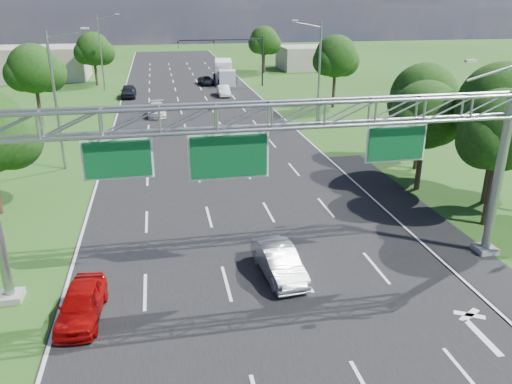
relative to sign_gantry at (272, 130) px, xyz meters
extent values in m
plane|color=#254C16|center=(-0.33, 18.00, -6.89)|extent=(220.00, 220.00, 0.00)
cube|color=black|center=(-0.33, 18.00, -6.89)|extent=(18.00, 180.00, 0.02)
cube|color=black|center=(9.87, 2.00, -6.89)|extent=(3.00, 30.00, 0.02)
cube|color=gray|center=(11.17, 0.00, -6.74)|extent=(1.00, 1.00, 0.30)
cylinder|color=gray|center=(11.17, 0.00, -2.89)|extent=(0.44, 0.44, 8.00)
cube|color=gray|center=(-11.33, 0.00, -6.74)|extent=(1.00, 1.00, 0.30)
cylinder|color=gray|center=(9.97, 0.00, 2.11)|extent=(2.54, 0.12, 0.79)
cube|color=beige|center=(8.77, 0.00, 2.61)|extent=(0.50, 0.22, 0.12)
cube|color=white|center=(-6.33, -0.02, -0.89)|extent=(2.80, 0.05, 1.70)
cube|color=#0A5126|center=(-6.33, -0.08, -0.89)|extent=(2.62, 0.05, 1.52)
cube|color=white|center=(-1.83, -0.02, -1.04)|extent=(3.40, 0.05, 2.00)
cube|color=#0A5126|center=(-1.83, -0.08, -1.04)|extent=(3.22, 0.05, 1.82)
cube|color=white|center=(5.67, -0.02, -0.89)|extent=(2.80, 0.05, 1.70)
cube|color=#0A5126|center=(5.67, -0.08, -0.89)|extent=(2.62, 0.05, 1.52)
cylinder|color=black|center=(10.67, 53.00, -3.39)|extent=(0.24, 0.24, 7.00)
cylinder|color=black|center=(4.67, 53.00, -0.29)|extent=(12.00, 0.18, 0.18)
imported|color=black|center=(-1.33, 53.00, -0.84)|extent=(0.18, 0.22, 1.10)
imported|color=black|center=(3.67, 53.00, -0.84)|extent=(0.18, 0.22, 1.10)
imported|color=black|center=(8.67, 53.00, -0.84)|extent=(0.18, 0.22, 1.10)
cylinder|color=gray|center=(-11.83, 18.00, -1.89)|extent=(0.20, 0.20, 10.00)
cylinder|color=gray|center=(-10.53, 18.00, 2.81)|extent=(2.78, 0.12, 0.60)
cube|color=beige|center=(-9.23, 18.00, 3.21)|extent=(0.55, 0.22, 0.12)
cylinder|color=gray|center=(-11.83, 53.00, -1.89)|extent=(0.20, 0.20, 10.00)
cylinder|color=gray|center=(-10.53, 53.00, 2.81)|extent=(2.78, 0.12, 0.60)
cube|color=beige|center=(-9.23, 53.00, 3.21)|extent=(0.55, 0.22, 0.12)
cylinder|color=gray|center=(11.17, 28.00, -1.89)|extent=(0.20, 0.20, 10.00)
cylinder|color=gray|center=(9.87, 28.00, 2.81)|extent=(2.78, 0.12, 0.60)
cube|color=beige|center=(8.57, 28.00, 3.21)|extent=(0.55, 0.22, 0.12)
cylinder|color=#2D2116|center=(13.17, 3.00, -5.02)|extent=(0.36, 0.36, 3.74)
sphere|color=black|center=(13.17, 3.00, -1.39)|extent=(4.40, 4.40, 4.40)
sphere|color=black|center=(14.27, 3.40, -1.94)|extent=(3.30, 3.30, 3.30)
sphere|color=black|center=(12.18, 2.70, -1.83)|extent=(3.08, 3.08, 3.08)
cylinder|color=#2D2116|center=(15.17, 6.00, -4.80)|extent=(0.36, 0.36, 4.18)
sphere|color=black|center=(15.17, 6.00, -0.71)|extent=(5.00, 5.00, 5.00)
sphere|color=black|center=(14.04, 5.70, -1.21)|extent=(3.50, 3.50, 3.50)
cylinder|color=#2D2116|center=(12.17, 9.00, -5.24)|extent=(0.36, 0.36, 3.30)
sphere|color=black|center=(12.17, 9.00, -1.83)|extent=(4.40, 4.40, 4.40)
sphere|color=black|center=(13.27, 9.40, -2.38)|extent=(3.30, 3.30, 3.30)
sphere|color=black|center=(11.18, 8.70, -2.27)|extent=(3.08, 3.08, 3.08)
cylinder|color=#2D2116|center=(14.17, 13.00, -5.13)|extent=(0.36, 0.36, 3.52)
sphere|color=black|center=(14.17, 13.00, -1.45)|extent=(4.80, 4.80, 4.80)
sphere|color=black|center=(15.37, 13.40, -2.05)|extent=(3.60, 3.60, 3.60)
sphere|color=black|center=(13.09, 12.70, -1.93)|extent=(3.36, 3.36, 3.36)
sphere|color=black|center=(-13.13, 10.40, -2.49)|extent=(3.60, 3.60, 3.60)
cylinder|color=#2D2116|center=(-16.33, 33.00, -5.02)|extent=(0.36, 0.36, 3.74)
sphere|color=black|center=(-16.33, 33.00, -1.23)|extent=(4.80, 4.80, 4.80)
sphere|color=black|center=(-15.13, 33.40, -1.83)|extent=(3.60, 3.60, 3.60)
sphere|color=black|center=(-17.41, 32.70, -1.71)|extent=(3.36, 3.36, 3.36)
cylinder|color=#2D2116|center=(-13.33, 58.00, -5.24)|extent=(0.36, 0.36, 3.30)
sphere|color=black|center=(-13.33, 58.00, -1.67)|extent=(4.80, 4.80, 4.80)
sphere|color=black|center=(-12.13, 58.40, -2.27)|extent=(3.60, 3.60, 3.60)
sphere|color=black|center=(-14.41, 57.70, -2.15)|extent=(3.36, 3.36, 3.36)
cylinder|color=#2D2116|center=(15.67, 36.00, -4.91)|extent=(0.36, 0.36, 3.96)
sphere|color=black|center=(15.67, 36.00, -1.01)|extent=(4.80, 4.80, 4.80)
sphere|color=black|center=(16.87, 36.40, -1.61)|extent=(3.60, 3.60, 3.60)
sphere|color=black|center=(14.59, 35.70, -1.49)|extent=(3.36, 3.36, 3.36)
cylinder|color=#2D2116|center=(13.67, 66.00, -5.13)|extent=(0.36, 0.36, 3.52)
sphere|color=black|center=(13.67, 66.00, -1.45)|extent=(4.80, 4.80, 4.80)
sphere|color=black|center=(14.87, 66.40, -2.05)|extent=(3.60, 3.60, 3.60)
sphere|color=black|center=(12.59, 65.70, -1.93)|extent=(3.36, 3.36, 3.36)
cube|color=gray|center=(-22.33, 66.00, -4.39)|extent=(14.00, 10.00, 5.00)
cube|color=gray|center=(23.67, 70.00, -4.89)|extent=(12.00, 9.00, 4.00)
imported|color=#A80807|center=(-8.15, -1.94, -6.21)|extent=(1.90, 4.10, 1.36)
imported|color=#9DA1A8|center=(0.36, -0.23, -6.18)|extent=(1.92, 4.42, 1.42)
imported|color=silver|center=(-4.83, 35.27, -6.20)|extent=(1.95, 4.78, 1.39)
imported|color=black|center=(2.63, 55.44, -6.29)|extent=(2.35, 4.49, 1.21)
imported|color=black|center=(-8.33, 47.06, -6.09)|extent=(1.94, 4.70, 1.60)
imported|color=silver|center=(3.94, 45.82, -6.21)|extent=(1.46, 4.16, 1.37)
cube|color=white|center=(5.58, 58.06, -5.19)|extent=(3.14, 6.42, 3.09)
cube|color=silver|center=(5.58, 53.73, -5.76)|extent=(2.61, 2.51, 2.27)
cylinder|color=black|center=(4.45, 53.94, -6.38)|extent=(0.36, 1.03, 1.03)
cylinder|color=black|center=(6.72, 53.94, -6.38)|extent=(0.36, 1.03, 1.03)
cylinder|color=black|center=(4.45, 60.12, -6.38)|extent=(0.36, 1.03, 1.03)
cylinder|color=black|center=(6.72, 60.12, -6.38)|extent=(0.36, 1.03, 1.03)
camera|label=1|loc=(-4.57, -19.85, 5.11)|focal=35.00mm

